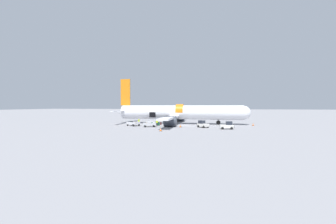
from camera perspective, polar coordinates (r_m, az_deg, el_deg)
ground_plane at (r=51.38m, az=4.92°, el=-3.77°), size 500.00×500.00×0.00m
airplane at (r=55.93m, az=2.83°, el=-0.18°), size 36.75×31.06×12.51m
baggage_tug_lead at (r=45.07m, az=16.11°, el=-3.71°), size 2.88×1.88×1.67m
baggage_tug_mid at (r=47.34m, az=9.59°, el=-3.44°), size 2.82×2.72×1.59m
baggage_cart_loading at (r=53.70m, az=-4.39°, el=-2.99°), size 3.81×2.43×0.98m
baggage_cart_queued at (r=51.08m, az=-9.58°, el=-3.21°), size 3.98×3.02×1.16m
baggage_cart_empty at (r=48.17m, az=-5.04°, el=-3.55°), size 3.88×2.62×1.02m
ground_crew_loader_a at (r=51.14m, az=-0.11°, el=-2.80°), size 0.58×0.48×1.66m
ground_crew_loader_b at (r=53.81m, az=-8.07°, el=-2.61°), size 0.37×0.56×1.63m
ground_crew_driver at (r=50.79m, az=-3.07°, el=-2.91°), size 0.49×0.49×1.54m
suitcase_on_tarmac_upright at (r=52.63m, az=-2.00°, el=-3.24°), size 0.37×0.26×0.83m
suitcase_on_tarmac_spare at (r=51.91m, az=-2.59°, el=-3.29°), size 0.57×0.45×0.86m
safety_cone_nose at (r=55.05m, az=22.51°, el=-3.21°), size 0.52×0.52×0.64m
safety_cone_engine_left at (r=40.19m, az=-2.05°, el=-4.91°), size 0.63×0.63×0.58m
safety_cone_wingtip at (r=47.53m, az=3.42°, el=-3.81°), size 0.56×0.56×0.71m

